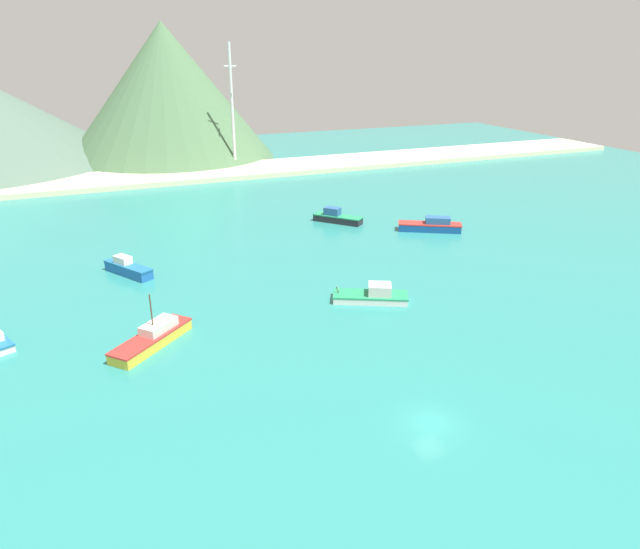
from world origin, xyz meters
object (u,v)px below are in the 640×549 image
at_px(fishing_boat_0, 373,295).
at_px(fishing_boat_7, 337,217).
at_px(radio_tower, 232,107).
at_px(fishing_boat_1, 431,226).
at_px(fishing_boat_6, 128,268).
at_px(fishing_boat_3, 153,337).

height_order(fishing_boat_0, fishing_boat_7, fishing_boat_7).
bearing_deg(radio_tower, fishing_boat_1, -74.57).
xyz_separation_m(fishing_boat_1, fishing_boat_6, (-49.87, -1.57, -0.01)).
relative_size(fishing_boat_0, fishing_boat_1, 0.91).
height_order(fishing_boat_6, fishing_boat_7, fishing_boat_7).
bearing_deg(fishing_boat_7, fishing_boat_6, -161.43).
relative_size(fishing_boat_3, radio_tower, 0.31).
height_order(fishing_boat_0, fishing_boat_3, fishing_boat_3).
bearing_deg(fishing_boat_6, fishing_boat_3, -88.53).
bearing_deg(radio_tower, fishing_boat_6, -116.12).
xyz_separation_m(fishing_boat_6, fishing_boat_7, (37.06, 12.45, -0.01)).
bearing_deg(fishing_boat_1, fishing_boat_3, -154.29).
xyz_separation_m(fishing_boat_3, fishing_boat_7, (36.49, 34.62, 0.05)).
distance_m(fishing_boat_6, radio_tower, 74.55).
bearing_deg(fishing_boat_0, fishing_boat_3, -177.05).
bearing_deg(fishing_boat_7, fishing_boat_3, -136.51).
bearing_deg(fishing_boat_3, fishing_boat_6, 91.47).
bearing_deg(fishing_boat_0, fishing_boat_6, 142.61).
distance_m(fishing_boat_1, fishing_boat_3, 54.72).
relative_size(fishing_boat_0, fishing_boat_3, 1.02).
height_order(fishing_boat_6, radio_tower, radio_tower).
bearing_deg(radio_tower, fishing_boat_3, -109.80).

